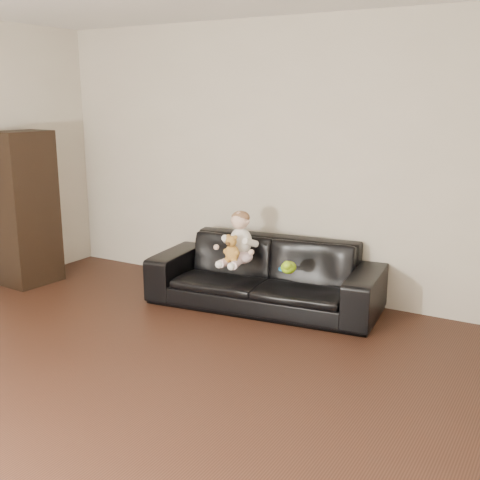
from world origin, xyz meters
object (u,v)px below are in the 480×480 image
Objects in this scene: baby at (239,241)px; teddy_bear at (232,249)px; toy_blue_disc at (285,269)px; toy_green at (289,267)px; toy_rattle at (290,270)px; sofa at (265,274)px; cabinet at (27,209)px.

baby is 0.15m from teddy_bear.
baby is at bearing -176.05° from toy_blue_disc.
toy_green is (0.51, 0.10, -0.12)m from teddy_bear.
toy_rattle is (0.02, -0.00, -0.02)m from toy_green.
cabinet is at bearing -173.07° from sofa.
toy_rattle is at bearing -8.10° from teddy_bear.
toy_green is (0.32, -0.16, 0.15)m from sofa.
toy_green is 1.38× the size of toy_blue_disc.
sofa is 8.62× the size of teddy_bear.
cabinet reaches higher than toy_green.
cabinet is 2.26m from teddy_bear.
teddy_bear is (0.01, -0.15, -0.04)m from baby.
baby is 3.11× the size of toy_green.
sofa is at bearing 17.56° from cabinet.
baby is 0.49m from toy_blue_disc.
cabinet reaches higher than teddy_bear.
toy_rattle is at bearing -32.87° from sofa.
baby reaches higher than sofa.
sofa is at bearing 35.45° from teddy_bear.
teddy_bear is at bearing -157.66° from toy_blue_disc.
baby is (2.22, 0.46, -0.16)m from cabinet.
toy_rattle is 0.54× the size of toy_blue_disc.
toy_rattle is 0.13m from toy_blue_disc.
sofa is at bearing 22.46° from baby.
toy_green is at bearing 173.74° from toy_rattle.
toy_rattle is at bearing -42.57° from toy_blue_disc.
teddy_bear is 3.97× the size of toy_rattle.
sofa is at bearing 153.55° from toy_rattle.
sofa is at bearing 161.17° from toy_blue_disc.
cabinet reaches higher than toy_rattle.
toy_blue_disc is (0.45, 0.03, -0.21)m from baby.
toy_green is (2.74, 0.41, -0.32)m from cabinet.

